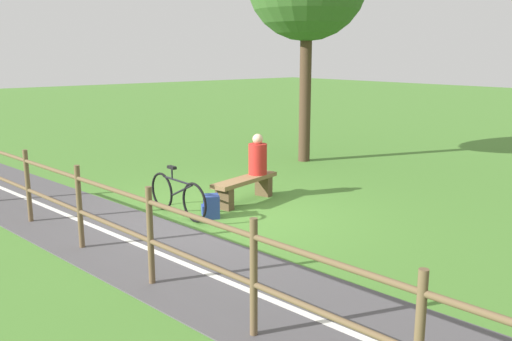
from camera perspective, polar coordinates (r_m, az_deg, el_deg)
The scene contains 8 objects.
ground_plane at distance 9.81m, azimuth -3.69°, elevation -4.67°, with size 80.00×80.00×0.00m, color #477A2D.
paved_path at distance 6.09m, azimuth 7.65°, elevation -15.64°, with size 2.12×36.00×0.02m, color #4C494C.
path_centre_line at distance 6.08m, azimuth 7.65°, elevation -15.56°, with size 0.10×32.00×0.00m, color silver.
bench at distance 10.55m, azimuth -1.16°, elevation -1.59°, with size 1.68×0.73×0.48m.
person_seated at distance 10.77m, azimuth 0.18°, elevation 1.41°, with size 0.44×0.44×0.81m.
bicycle at distance 9.77m, azimuth -8.19°, elevation -2.59°, with size 0.08×1.74×0.88m.
backpack at distance 9.63m, azimuth -4.72°, elevation -3.76°, with size 0.38×0.38×0.41m.
fence_roadside at distance 6.17m, azimuth -6.23°, elevation -7.81°, with size 1.17×12.73×1.26m.
Camera 1 is at (5.53, 7.59, 2.84)m, focal length 38.35 mm.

